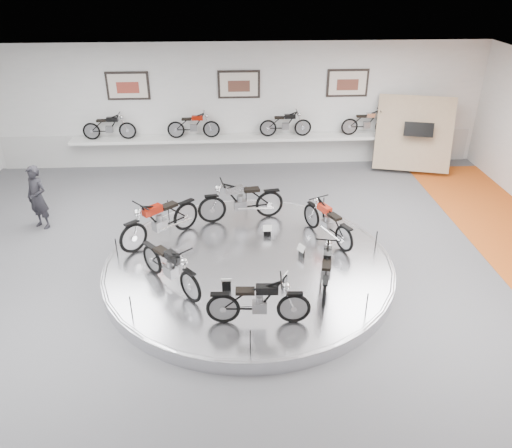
{
  "coord_description": "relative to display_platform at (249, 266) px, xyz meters",
  "views": [
    {
      "loc": [
        -0.38,
        -9.11,
        6.29
      ],
      "look_at": [
        0.18,
        0.6,
        1.06
      ],
      "focal_mm": 35.0,
      "sensor_mm": 36.0,
      "label": 1
    }
  ],
  "objects": [
    {
      "name": "ceiling",
      "position": [
        0.0,
        -0.3,
        3.85
      ],
      "size": [
        16.0,
        16.0,
        0.0
      ],
      "primitive_type": "plane",
      "rotation": [
        3.14,
        0.0,
        0.0
      ],
      "color": "white",
      "rests_on": "wall_back"
    },
    {
      "name": "display_panel",
      "position": [
        5.6,
        5.8,
        1.1
      ],
      "size": [
        2.56,
        1.52,
        2.3
      ],
      "primitive_type": "cube",
      "rotation": [
        -0.35,
        0.0,
        -0.26
      ],
      "color": "tan",
      "rests_on": "floor"
    },
    {
      "name": "bike_a",
      "position": [
        1.91,
        0.88,
        0.63
      ],
      "size": [
        1.23,
        1.7,
        0.95
      ],
      "primitive_type": null,
      "rotation": [
        0.0,
        0.0,
        2.03
      ],
      "color": "red",
      "rests_on": "display_platform"
    },
    {
      "name": "visitor",
      "position": [
        -5.31,
        2.46,
        0.7
      ],
      "size": [
        0.74,
        0.65,
        1.69
      ],
      "primitive_type": "imported",
      "rotation": [
        0.0,
        0.0,
        -0.51
      ],
      "color": "black",
      "rests_on": "floor"
    },
    {
      "name": "shelf",
      "position": [
        0.0,
        6.4,
        0.85
      ],
      "size": [
        11.0,
        0.55,
        0.1
      ],
      "primitive_type": "cube",
      "color": "silver",
      "rests_on": "wall_back"
    },
    {
      "name": "platform_rim",
      "position": [
        0.0,
        0.0,
        0.12
      ],
      "size": [
        6.4,
        6.4,
        0.1
      ],
      "primitive_type": "torus",
      "color": "#B2B2BA",
      "rests_on": "display_platform"
    },
    {
      "name": "bike_f",
      "position": [
        1.52,
        -1.1,
        0.61
      ],
      "size": [
        0.88,
        1.64,
        0.91
      ],
      "primitive_type": null,
      "rotation": [
        0.0,
        0.0,
        7.63
      ],
      "color": "black",
      "rests_on": "display_platform"
    },
    {
      "name": "bike_d",
      "position": [
        -1.63,
        -0.88,
        0.65
      ],
      "size": [
        1.54,
        1.68,
        0.99
      ],
      "primitive_type": null,
      "rotation": [
        0.0,
        0.0,
        5.41
      ],
      "color": "black",
      "rests_on": "display_platform"
    },
    {
      "name": "bike_b",
      "position": [
        -0.1,
        1.99,
        0.7
      ],
      "size": [
        1.96,
        0.96,
        1.1
      ],
      "primitive_type": null,
      "rotation": [
        0.0,
        0.0,
        3.31
      ],
      "color": "#A4A5A8",
      "rests_on": "display_platform"
    },
    {
      "name": "poster_right",
      "position": [
        3.5,
        6.66,
        2.55
      ],
      "size": [
        1.35,
        0.06,
        0.88
      ],
      "primitive_type": "cube",
      "color": "beige",
      "rests_on": "wall_back"
    },
    {
      "name": "poster_left",
      "position": [
        -3.5,
        6.66,
        2.55
      ],
      "size": [
        1.35,
        0.06,
        0.88
      ],
      "primitive_type": "cube",
      "color": "beige",
      "rests_on": "wall_back"
    },
    {
      "name": "shelf_bike_d",
      "position": [
        4.2,
        6.4,
        1.27
      ],
      "size": [
        1.22,
        0.43,
        0.73
      ],
      "primitive_type": null,
      "color": "#A4A5A8",
      "rests_on": "shelf"
    },
    {
      "name": "bike_e",
      "position": [
        0.08,
        -2.14,
        0.63
      ],
      "size": [
        1.65,
        0.65,
        0.96
      ],
      "primitive_type": null,
      "rotation": [
        0.0,
        0.0,
        6.23
      ],
      "color": "black",
      "rests_on": "display_platform"
    },
    {
      "name": "poster_center",
      "position": [
        0.0,
        6.66,
        2.55
      ],
      "size": [
        1.35,
        0.06,
        0.88
      ],
      "primitive_type": "cube",
      "color": "beige",
      "rests_on": "wall_back"
    },
    {
      "name": "shelf_bike_b",
      "position": [
        -1.5,
        6.4,
        1.27
      ],
      "size": [
        1.22,
        0.43,
        0.73
      ],
      "primitive_type": null,
      "color": "maroon",
      "rests_on": "shelf"
    },
    {
      "name": "bike_c",
      "position": [
        -2.03,
        1.03,
        0.71
      ],
      "size": [
        1.84,
        1.76,
        1.11
      ],
      "primitive_type": null,
      "rotation": [
        0.0,
        0.0,
        3.88
      ],
      "color": "maroon",
      "rests_on": "display_platform"
    },
    {
      "name": "floor",
      "position": [
        0.0,
        -0.3,
        -0.15
      ],
      "size": [
        16.0,
        16.0,
        0.0
      ],
      "primitive_type": "plane",
      "color": "#4E4E50",
      "rests_on": "ground"
    },
    {
      "name": "dado_band",
      "position": [
        0.0,
        6.68,
        0.4
      ],
      "size": [
        15.68,
        0.04,
        1.1
      ],
      "primitive_type": "cube",
      "color": "#BCBCBA",
      "rests_on": "floor"
    },
    {
      "name": "shelf_bike_c",
      "position": [
        1.5,
        6.4,
        1.27
      ],
      "size": [
        1.22,
        0.43,
        0.73
      ],
      "primitive_type": null,
      "color": "black",
      "rests_on": "shelf"
    },
    {
      "name": "display_platform",
      "position": [
        0.0,
        0.0,
        0.0
      ],
      "size": [
        6.4,
        6.4,
        0.3
      ],
      "primitive_type": "cylinder",
      "color": "silver",
      "rests_on": "floor"
    },
    {
      "name": "shelf_bike_a",
      "position": [
        -4.2,
        6.4,
        1.27
      ],
      "size": [
        1.22,
        0.43,
        0.73
      ],
      "primitive_type": null,
      "color": "black",
      "rests_on": "shelf"
    },
    {
      "name": "wall_back",
      "position": [
        0.0,
        6.7,
        1.85
      ],
      "size": [
        16.0,
        0.0,
        16.0
      ],
      "primitive_type": "plane",
      "rotation": [
        1.57,
        0.0,
        0.0
      ],
      "color": "silver",
      "rests_on": "floor"
    }
  ]
}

